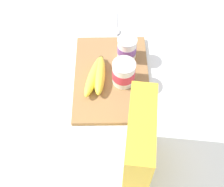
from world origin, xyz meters
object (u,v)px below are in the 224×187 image
object	(u,v)px
cutting_board	(112,77)
cereal_box	(138,147)
banana_bunch	(97,75)
yogurt_cup_front	(127,48)
spoon	(117,27)
yogurt_cup_back	(124,73)

from	to	relation	value
cutting_board	cereal_box	bearing A→B (deg)	10.87
banana_bunch	yogurt_cup_front	bearing A→B (deg)	133.98
yogurt_cup_front	spoon	bearing A→B (deg)	-169.64
banana_bunch	spoon	world-z (taller)	banana_bunch
banana_bunch	spoon	distance (m)	0.27
cutting_board	yogurt_cup_front	distance (m)	0.11
yogurt_cup_back	cereal_box	bearing A→B (deg)	4.24
yogurt_cup_front	banana_bunch	world-z (taller)	yogurt_cup_front
banana_bunch	cutting_board	bearing A→B (deg)	106.44
cereal_box	yogurt_cup_front	bearing A→B (deg)	-171.69
cereal_box	yogurt_cup_back	world-z (taller)	cereal_box
cutting_board	yogurt_cup_back	xyz separation A→B (m)	(0.02, 0.04, 0.05)
cereal_box	spoon	xyz separation A→B (m)	(-0.55, -0.04, -0.12)
cereal_box	yogurt_cup_back	bearing A→B (deg)	-168.40
yogurt_cup_back	spoon	xyz separation A→B (m)	(-0.26, -0.01, -0.05)
yogurt_cup_front	yogurt_cup_back	bearing A→B (deg)	-7.91
cutting_board	yogurt_cup_front	xyz separation A→B (m)	(-0.08, 0.05, 0.05)
cereal_box	yogurt_cup_front	xyz separation A→B (m)	(-0.39, -0.01, -0.07)
yogurt_cup_front	yogurt_cup_back	distance (m)	0.11
cereal_box	yogurt_cup_front	size ratio (longest dim) A/B	3.14
cereal_box	banana_bunch	world-z (taller)	cereal_box
cutting_board	yogurt_cup_front	world-z (taller)	yogurt_cup_front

